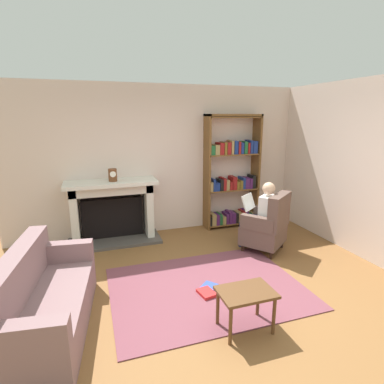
# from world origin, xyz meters

# --- Properties ---
(ground) EXTENTS (14.00, 14.00, 0.00)m
(ground) POSITION_xyz_m (0.00, 0.00, 0.00)
(ground) COLOR brown
(back_wall) EXTENTS (5.60, 0.10, 2.70)m
(back_wall) POSITION_xyz_m (0.00, 2.55, 1.35)
(back_wall) COLOR beige
(back_wall) RESTS_ON ground
(side_wall_right) EXTENTS (0.10, 5.20, 2.70)m
(side_wall_right) POSITION_xyz_m (2.65, 1.25, 1.35)
(side_wall_right) COLOR beige
(side_wall_right) RESTS_ON ground
(area_rug) EXTENTS (2.40, 1.80, 0.01)m
(area_rug) POSITION_xyz_m (0.00, 0.30, 0.01)
(area_rug) COLOR brown
(area_rug) RESTS_ON ground
(fireplace) EXTENTS (1.56, 0.64, 1.08)m
(fireplace) POSITION_xyz_m (-0.99, 2.30, 0.58)
(fireplace) COLOR #4C4742
(fireplace) RESTS_ON ground
(mantel_clock) EXTENTS (0.14, 0.14, 0.21)m
(mantel_clock) POSITION_xyz_m (-0.96, 2.20, 1.19)
(mantel_clock) COLOR brown
(mantel_clock) RESTS_ON fireplace
(bookshelf) EXTENTS (1.08, 0.32, 2.18)m
(bookshelf) POSITION_xyz_m (1.30, 2.33, 1.03)
(bookshelf) COLOR brown
(bookshelf) RESTS_ON ground
(armchair_reading) EXTENTS (0.89, 0.88, 0.97)m
(armchair_reading) POSITION_xyz_m (1.34, 1.06, 0.42)
(armchair_reading) COLOR #331E14
(armchair_reading) RESTS_ON ground
(seated_reader) EXTENTS (0.57, 0.59, 1.14)m
(seated_reader) POSITION_xyz_m (1.27, 1.15, 0.62)
(seated_reader) COLOR white
(seated_reader) RESTS_ON ground
(sofa_floral) EXTENTS (0.93, 1.78, 0.85)m
(sofa_floral) POSITION_xyz_m (-1.85, 0.07, 0.32)
(sofa_floral) COLOR #826366
(sofa_floral) RESTS_ON ground
(side_table) EXTENTS (0.56, 0.39, 0.44)m
(side_table) POSITION_xyz_m (0.09, -0.55, 0.37)
(side_table) COLOR brown
(side_table) RESTS_ON ground
(scattered_books) EXTENTS (0.69, 0.42, 0.04)m
(scattered_books) POSITION_xyz_m (0.09, 0.16, 0.03)
(scattered_books) COLOR #334CA5
(scattered_books) RESTS_ON area_rug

